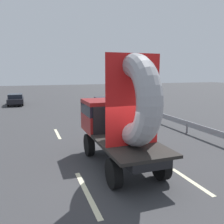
{
  "coord_description": "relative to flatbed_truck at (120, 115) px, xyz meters",
  "views": [
    {
      "loc": [
        -2.99,
        -6.87,
        3.59
      ],
      "look_at": [
        0.23,
        1.98,
        1.96
      ],
      "focal_mm": 37.18,
      "sensor_mm": 36.0,
      "label": 1
    }
  ],
  "objects": [
    {
      "name": "flatbed_truck",
      "position": [
        0.0,
        0.0,
        0.0
      ],
      "size": [
        2.02,
        4.96,
        4.19
      ],
      "color": "black",
      "rests_on": "ground_plane"
    },
    {
      "name": "oncoming_car",
      "position": [
        -4.54,
        19.57,
        -1.34
      ],
      "size": [
        1.61,
        3.75,
        1.22
      ],
      "color": "black",
      "rests_on": "ground_plane"
    },
    {
      "name": "guardrail",
      "position": [
        5.61,
        4.7,
        -1.47
      ],
      "size": [
        0.1,
        12.07,
        0.71
      ],
      "color": "gray",
      "rests_on": "ground_plane"
    },
    {
      "name": "lane_dash_right_far",
      "position": [
        1.72,
        5.93,
        -1.99
      ],
      "size": [
        0.16,
        2.92,
        0.01
      ],
      "primitive_type": "cube",
      "rotation": [
        0.0,
        0.0,
        1.57
      ],
      "color": "beige",
      "rests_on": "ground_plane"
    },
    {
      "name": "lane_dash_left_far",
      "position": [
        -1.72,
        5.56,
        -1.99
      ],
      "size": [
        0.16,
        2.32,
        0.01
      ],
      "primitive_type": "cube",
      "rotation": [
        0.0,
        0.0,
        1.57
      ],
      "color": "beige",
      "rests_on": "ground_plane"
    },
    {
      "name": "ground_plane",
      "position": [
        -0.23,
        -1.09,
        -1.99
      ],
      "size": [
        120.0,
        120.0,
        0.0
      ],
      "primitive_type": "plane",
      "color": "#38383A"
    },
    {
      "name": "distant_sedan",
      "position": [
        3.45,
        12.42,
        -1.32
      ],
      "size": [
        1.65,
        3.86,
        1.26
      ],
      "color": "black",
      "rests_on": "ground_plane"
    },
    {
      "name": "lane_dash_left_near",
      "position": [
        -1.72,
        -1.61,
        -1.99
      ],
      "size": [
        0.16,
        2.89,
        0.01
      ],
      "primitive_type": "cube",
      "rotation": [
        0.0,
        0.0,
        1.57
      ],
      "color": "beige",
      "rests_on": "ground_plane"
    },
    {
      "name": "lane_dash_right_near",
      "position": [
        1.72,
        -2.07,
        -1.99
      ],
      "size": [
        0.16,
        2.11,
        0.01
      ],
      "primitive_type": "cube",
      "rotation": [
        0.0,
        0.0,
        1.57
      ],
      "color": "beige",
      "rests_on": "ground_plane"
    }
  ]
}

